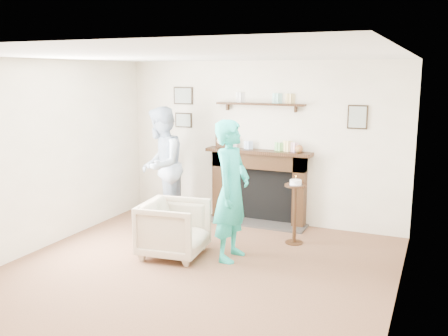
{
  "coord_description": "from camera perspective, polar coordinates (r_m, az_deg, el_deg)",
  "views": [
    {
      "loc": [
        2.56,
        -4.76,
        2.32
      ],
      "look_at": [
        0.07,
        0.9,
        1.14
      ],
      "focal_mm": 40.0,
      "sensor_mm": 36.0,
      "label": 1
    }
  ],
  "objects": [
    {
      "name": "man",
      "position": [
        8.0,
        -7.04,
        -6.09
      ],
      "size": [
        0.91,
        1.04,
        1.81
      ],
      "primitive_type": "imported",
      "rotation": [
        0.0,
        0.0,
        -1.29
      ],
      "color": "silver",
      "rests_on": "ground"
    },
    {
      "name": "room_shell",
      "position": [
        6.06,
        -1.42,
        4.24
      ],
      "size": [
        4.54,
        5.02,
        2.52
      ],
      "color": "beige",
      "rests_on": "ground"
    },
    {
      "name": "pedestal_table",
      "position": [
        6.88,
        8.13,
        -3.86
      ],
      "size": [
        0.3,
        0.3,
        0.95
      ],
      "color": "black",
      "rests_on": "ground"
    },
    {
      "name": "woman",
      "position": [
        6.45,
        0.85,
        -10.24
      ],
      "size": [
        0.42,
        0.64,
        1.76
      ],
      "primitive_type": "imported",
      "rotation": [
        0.0,
        0.0,
        1.57
      ],
      "color": "#1FB095",
      "rests_on": "ground"
    },
    {
      "name": "armchair",
      "position": [
        6.57,
        -5.67,
        -9.88
      ],
      "size": [
        0.87,
        0.85,
        0.72
      ],
      "primitive_type": "imported",
      "rotation": [
        0.0,
        0.0,
        1.68
      ],
      "color": "#C4AB92",
      "rests_on": "ground"
    },
    {
      "name": "ground",
      "position": [
        5.88,
        -4.26,
        -12.41
      ],
      "size": [
        5.0,
        5.0,
        0.0
      ],
      "primitive_type": "plane",
      "color": "brown",
      "rests_on": "ground"
    }
  ]
}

